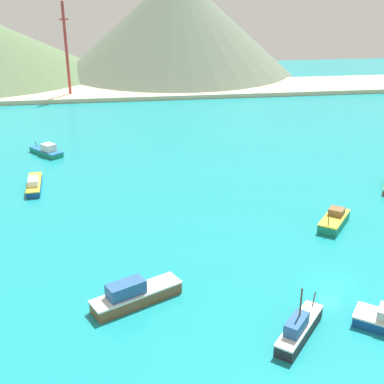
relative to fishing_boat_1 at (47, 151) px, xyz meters
name	(u,v)px	position (x,y,z in m)	size (l,w,h in m)	color
ground	(260,188)	(37.38, -22.74, -1.04)	(260.00, 280.00, 0.50)	teal
fishing_boat_1	(47,151)	(0.00, 0.00, 0.00)	(7.25, 8.01, 2.36)	#198466
fishing_boat_2	(34,184)	(-0.06, -18.11, -0.01)	(2.86, 9.41, 2.18)	#14478C
fishing_boat_5	(334,220)	(43.62, -38.53, 0.05)	(6.62, 7.33, 2.86)	#198466
fishing_boat_6	(299,329)	(30.38, -61.19, 0.20)	(6.86, 7.56, 5.67)	#232328
fishing_boat_10	(134,295)	(14.94, -53.19, 0.27)	(10.19, 6.75, 2.91)	brown
beach_strip	(191,89)	(37.38, 58.17, -0.19)	(247.00, 24.55, 1.20)	beige
hill_central	(177,23)	(37.06, 89.61, 17.13)	(84.02, 84.02, 35.84)	#60705B
radio_tower	(66,50)	(0.91, 53.59, 12.89)	(2.68, 2.15, 26.83)	#B7332D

